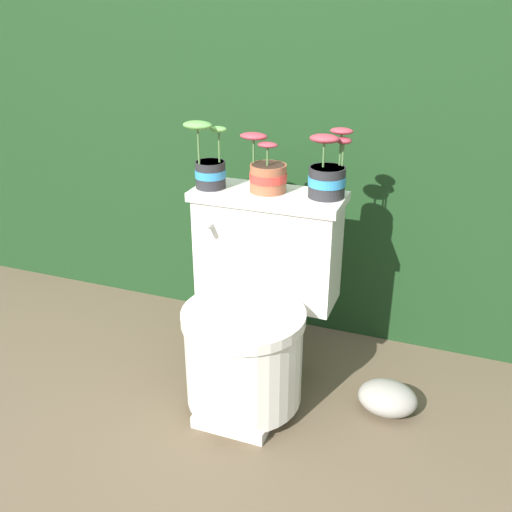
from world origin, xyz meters
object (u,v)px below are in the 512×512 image
potted_plant_left (209,166)px  potted_plant_midleft (267,173)px  toilet (254,312)px  garden_stone (388,398)px  potted_plant_middle (328,175)px

potted_plant_left → potted_plant_midleft: bearing=9.7°
toilet → garden_stone: toilet is taller
potted_plant_left → potted_plant_middle: size_ratio=1.05×
potted_plant_midleft → potted_plant_middle: size_ratio=0.87×
potted_plant_midleft → potted_plant_middle: 0.20m
toilet → garden_stone: size_ratio=3.54×
toilet → potted_plant_midleft: potted_plant_midleft is taller
toilet → potted_plant_middle: 0.51m
potted_plant_middle → potted_plant_left: bearing=-173.1°
potted_plant_left → toilet: bearing=-29.5°
garden_stone → toilet: bearing=-173.2°
potted_plant_left → potted_plant_middle: bearing=6.9°
potted_plant_middle → potted_plant_midleft: bearing=-175.8°
potted_plant_midleft → garden_stone: bearing=-10.9°
potted_plant_left → potted_plant_midleft: 0.19m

